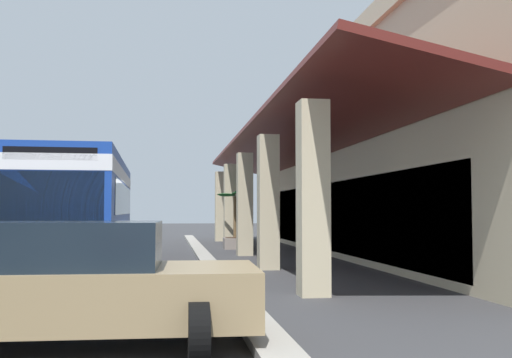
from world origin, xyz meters
TOP-DOWN VIEW (x-y plane):
  - ground at (0.00, 8.00)m, footprint 120.00×120.00m
  - curb_strip at (-2.98, 2.83)m, footprint 31.52×0.50m
  - plaza_building at (-2.98, 12.45)m, footprint 26.57×13.87m
  - transit_bus at (-0.14, -1.01)m, footprint 11.27×3.03m
  - parked_sedan_tan at (11.32, 0.45)m, footprint 2.54×4.46m
  - potted_palm at (-6.76, 4.40)m, footprint 1.84×1.56m

SIDE VIEW (x-z plane):
  - ground at x=0.00m, z-range 0.00..0.00m
  - curb_strip at x=-2.98m, z-range 0.00..0.12m
  - potted_palm at x=-6.76m, z-range -0.66..1.84m
  - parked_sedan_tan at x=11.32m, z-range 0.02..1.49m
  - transit_bus at x=-0.14m, z-range 0.18..3.52m
  - plaza_building at x=-2.98m, z-range 0.00..7.31m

